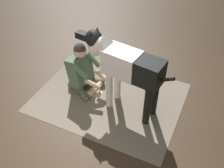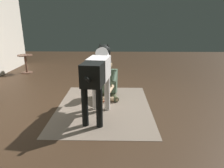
# 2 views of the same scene
# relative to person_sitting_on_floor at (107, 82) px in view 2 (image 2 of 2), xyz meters

# --- Properties ---
(ground_plane) EXTENTS (14.01, 14.01, 0.00)m
(ground_plane) POSITION_rel_person_sitting_on_floor_xyz_m (-0.51, 0.21, -0.35)
(ground_plane) COLOR #382719
(area_rug) EXTENTS (2.29, 1.77, 0.01)m
(area_rug) POSITION_rel_person_sitting_on_floor_xyz_m (-0.50, 0.04, -0.35)
(area_rug) COLOR #776859
(area_rug) RESTS_ON ground
(person_sitting_on_floor) EXTENTS (0.68, 0.57, 0.86)m
(person_sitting_on_floor) POSITION_rel_person_sitting_on_floor_xyz_m (0.00, 0.00, 0.00)
(person_sitting_on_floor) COLOR #4B5136
(person_sitting_on_floor) RESTS_ON ground
(large_dog) EXTENTS (1.56, 0.44, 1.20)m
(large_dog) POSITION_rel_person_sitting_on_floor_xyz_m (-0.78, 0.11, 0.43)
(large_dog) COLOR silver
(large_dog) RESTS_ON ground
(hot_dog_on_plate) EXTENTS (0.22, 0.22, 0.06)m
(hot_dog_on_plate) POSITION_rel_person_sitting_on_floor_xyz_m (-0.24, 0.03, -0.33)
(hot_dog_on_plate) COLOR silver
(hot_dog_on_plate) RESTS_ON ground
(round_side_table) EXTENTS (0.45, 0.45, 0.57)m
(round_side_table) POSITION_rel_person_sitting_on_floor_xyz_m (2.07, 2.64, -0.01)
(round_side_table) COLOR brown
(round_side_table) RESTS_ON ground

